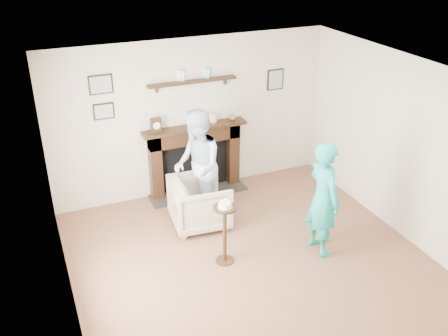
{
  "coord_description": "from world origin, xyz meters",
  "views": [
    {
      "loc": [
        -2.41,
        -4.48,
        4.03
      ],
      "look_at": [
        -0.13,
        0.9,
        1.12
      ],
      "focal_mm": 40.0,
      "sensor_mm": 36.0,
      "label": 1
    }
  ],
  "objects": [
    {
      "name": "woman",
      "position": [
        0.96,
        0.18,
        0.0
      ],
      "size": [
        0.39,
        0.59,
        1.59
      ],
      "primitive_type": "imported",
      "rotation": [
        0.0,
        0.0,
        1.59
      ],
      "color": "#1EAA92",
      "rests_on": "ground"
    },
    {
      "name": "ground",
      "position": [
        0.0,
        0.0,
        0.0
      ],
      "size": [
        5.0,
        5.0,
        0.0
      ],
      "primitive_type": "plane",
      "color": "brown",
      "rests_on": "ground"
    },
    {
      "name": "man",
      "position": [
        -0.24,
        1.63,
        0.0
      ],
      "size": [
        0.76,
        0.91,
        1.68
      ],
      "primitive_type": "imported",
      "rotation": [
        0.0,
        0.0,
        -1.74
      ],
      "color": "#CAD7FC",
      "rests_on": "ground"
    },
    {
      "name": "armchair",
      "position": [
        -0.3,
        1.39,
        0.0
      ],
      "size": [
        0.87,
        0.85,
        0.73
      ],
      "primitive_type": "imported",
      "rotation": [
        0.0,
        0.0,
        1.48
      ],
      "color": "#C2B490",
      "rests_on": "ground"
    },
    {
      "name": "pedestal_table",
      "position": [
        -0.32,
        0.43,
        0.59
      ],
      "size": [
        0.3,
        0.3,
        0.95
      ],
      "color": "black",
      "rests_on": "ground"
    },
    {
      "name": "room_shell",
      "position": [
        -0.0,
        0.69,
        1.62
      ],
      "size": [
        4.54,
        5.02,
        2.52
      ],
      "color": "beige",
      "rests_on": "ground"
    }
  ]
}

